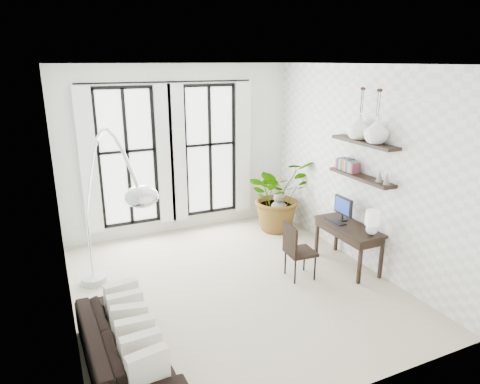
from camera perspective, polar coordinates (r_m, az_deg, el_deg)
floor at (r=6.62m, az=-0.99°, el=-12.25°), size 5.00×5.00×0.00m
ceiling at (r=5.76m, az=-1.16°, el=16.68°), size 5.00×5.00×0.00m
wall_left at (r=5.54m, az=-22.95°, el=-1.56°), size 0.00×5.00×5.00m
wall_right at (r=7.16m, az=15.69°, el=3.21°), size 0.00×5.00×5.00m
wall_back at (r=8.28m, az=-8.03°, el=5.52°), size 4.50×0.00×4.50m
windows at (r=8.17m, az=-9.22°, el=5.02°), size 3.26×0.13×2.65m
wall_shelves at (r=6.92m, az=15.78°, el=3.82°), size 0.25×1.30×0.60m
sofa at (r=5.04m, az=-15.06°, el=-19.42°), size 0.87×2.03×0.58m
throw_pillows at (r=4.93m, az=-14.07°, el=-17.28°), size 0.40×1.52×0.40m
plant at (r=8.45m, az=5.12°, el=-0.34°), size 1.47×1.33×1.43m
desk at (r=7.06m, az=14.57°, el=-4.73°), size 0.51×1.21×1.11m
desk_chair at (r=6.64m, az=7.46°, el=-7.39°), size 0.45×0.45×0.89m
arc_lamp at (r=5.35m, az=-17.46°, el=2.47°), size 0.76×2.48×2.52m
buddha at (r=8.51m, az=5.17°, el=-2.98°), size 0.43×0.43×0.78m
vase_a at (r=6.61m, az=17.77°, el=7.81°), size 0.37×0.37×0.38m
vase_b at (r=6.91m, az=15.55°, el=8.37°), size 0.37×0.37×0.38m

